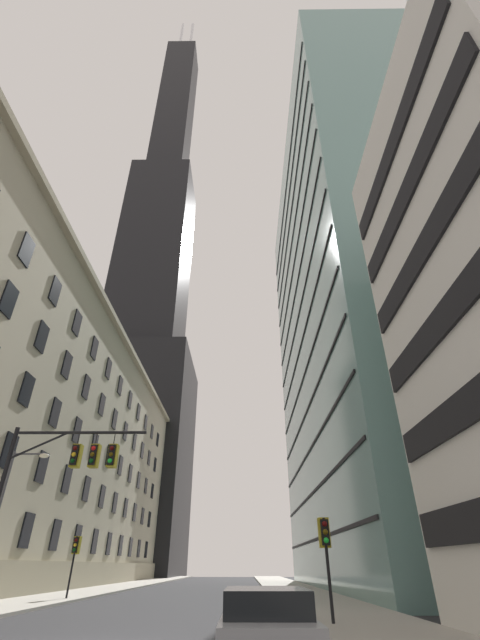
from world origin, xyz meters
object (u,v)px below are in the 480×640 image
Objects in this scene: traffic_signal_mast at (65,472)px; traffic_light_far_left at (76,548)px; traffic_light_near_right at (325,538)px; parked_car at (267,630)px; street_lamppost at (4,508)px.

traffic_signal_mast reaches higher than traffic_light_far_left.
traffic_light_near_right reaches higher than parked_car.
street_lamppost is 18.85m from parked_car.
street_lamppost is (-1.60, -7.16, 1.63)m from traffic_light_far_left.
traffic_light_far_left is (-2.97, 11.29, -2.69)m from traffic_signal_mast.
traffic_light_near_right is at bearing 69.82° from parked_car.
traffic_signal_mast is 13.21m from parked_car.
traffic_signal_mast is 2.17× the size of traffic_light_far_left.
parked_car is (13.21, -12.90, -3.76)m from street_lamppost.
traffic_light_far_left is 23.27m from parked_car.
street_lamppost reaches higher than traffic_light_near_right.
traffic_light_near_right is 0.98× the size of traffic_light_far_left.
traffic_light_near_right is at bearing -7.61° from traffic_signal_mast.
traffic_signal_mast is 6.26m from street_lamppost.
parked_car is at bearing -45.45° from traffic_signal_mast.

